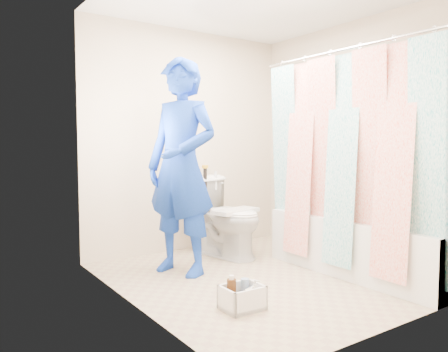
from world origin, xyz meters
TOP-DOWN VIEW (x-y plane):
  - floor at (0.00, 0.00)m, footprint 2.60×2.60m
  - wall_back at (0.00, 1.30)m, footprint 2.40×0.02m
  - wall_front at (0.00, -1.30)m, footprint 2.40×0.02m
  - wall_left at (-1.20, 0.00)m, footprint 0.02×2.60m
  - wall_right at (1.20, 0.00)m, footprint 0.02×2.60m
  - bathtub at (0.85, -0.43)m, footprint 0.70×1.75m
  - curtain_rod at (0.52, -0.43)m, footprint 0.02×1.90m
  - shower_curtain at (0.52, -0.43)m, footprint 0.06×1.75m
  - toilet at (0.15, 0.78)m, footprint 0.62×0.89m
  - tank_lid at (0.18, 0.65)m, footprint 0.54×0.32m
  - tank_internals at (0.06, 0.99)m, footprint 0.20×0.08m
  - plumber at (-0.52, 0.52)m, footprint 0.71×0.83m
  - cleaning_caddy at (-0.60, -0.51)m, footprint 0.29×0.23m

SIDE VIEW (x-z plane):
  - floor at x=0.00m, z-range 0.00..0.00m
  - cleaning_caddy at x=-0.60m, z-range -0.03..0.19m
  - bathtub at x=0.85m, z-range 0.02..0.52m
  - toilet at x=0.15m, z-range 0.00..0.83m
  - tank_lid at x=0.18m, z-range 0.47..0.51m
  - tank_internals at x=0.06m, z-range 0.68..0.95m
  - plumber at x=-0.52m, z-range 0.00..1.93m
  - shower_curtain at x=0.52m, z-range 0.12..1.92m
  - wall_back at x=0.00m, z-range 0.00..2.40m
  - wall_front at x=0.00m, z-range 0.00..2.40m
  - wall_left at x=-1.20m, z-range 0.00..2.40m
  - wall_right at x=1.20m, z-range 0.00..2.40m
  - curtain_rod at x=0.52m, z-range 1.94..1.96m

